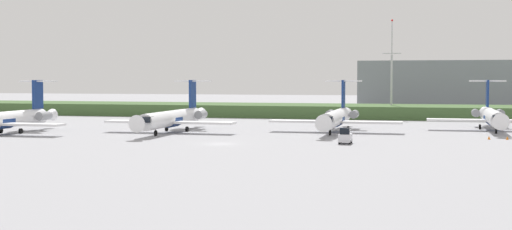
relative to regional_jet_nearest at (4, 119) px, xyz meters
name	(u,v)px	position (x,y,z in m)	size (l,w,h in m)	color
ground_plane	(267,129)	(39.75, 22.51, -2.54)	(500.00, 500.00, 0.00)	#939399
grass_berm	(305,111)	(39.75, 64.15, -1.08)	(320.00, 20.00, 2.92)	#426033
regional_jet_nearest	(4,119)	(0.00, 0.00, 0.00)	(22.81, 31.00, 9.00)	white
regional_jet_second	(173,118)	(25.72, 10.95, 0.00)	(22.81, 31.00, 9.00)	white
regional_jet_third	(336,117)	(53.04, 18.69, 0.00)	(22.81, 31.00, 9.00)	white
regional_jet_fourth	(492,116)	(79.77, 28.95, 0.00)	(22.81, 31.00, 9.00)	white
antenna_mast	(392,77)	(60.15, 66.92, 7.13)	(4.40, 0.50, 23.30)	#B2B2B7
distant_hangar	(444,86)	(72.96, 98.12, 4.47)	(45.80, 22.22, 14.02)	gray
baggage_tug	(345,137)	(57.06, -3.07, -1.53)	(1.72, 3.20, 2.30)	silver
safety_cone_front_marker	(489,138)	(77.66, 9.04, -2.26)	(0.44, 0.44, 0.55)	orange
safety_cone_mid_marker	(507,138)	(80.31, 9.20, -2.26)	(0.44, 0.44, 0.55)	orange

